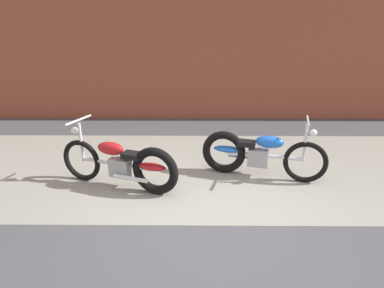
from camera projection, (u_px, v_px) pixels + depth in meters
ground_plane at (209, 226)px, 4.00m from camera, size 80.00×80.00×0.00m
sidewalk_slab at (205, 168)px, 5.64m from camera, size 36.00×3.50×0.01m
brick_building_wall at (202, 23)px, 8.05m from camera, size 36.00×0.50×4.83m
motorcycle_red at (125, 164)px, 4.80m from camera, size 1.92×0.89×1.03m
motorcycle_blue at (254, 153)px, 5.22m from camera, size 1.96×0.80×1.03m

